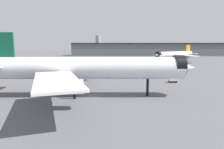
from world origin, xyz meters
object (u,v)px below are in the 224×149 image
Objects in this scene: baggage_tug_wing at (173,80)px; traffic_cone_near_nose at (5,83)px; airliner_near_gate at (84,68)px; airliner_far_taxiway at (175,54)px.

traffic_cone_near_nose is at bearing -177.72° from baggage_tug_wing.
airliner_near_gate reaches higher than baggage_tug_wing.
airliner_far_taxiway is 12.94× the size of baggage_tug_wing.
traffic_cone_near_nose is at bearing 150.68° from airliner_near_gate.
airliner_near_gate reaches higher than airliner_far_taxiway.
airliner_far_taxiway reaches higher than traffic_cone_near_nose.
traffic_cone_near_nose is at bearing 13.13° from airliner_far_taxiway.
airliner_far_taxiway is at bearing 62.31° from airliner_near_gate.
airliner_near_gate is 133.22m from airliner_far_taxiway.
airliner_far_taxiway is at bearing 47.91° from traffic_cone_near_nose.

